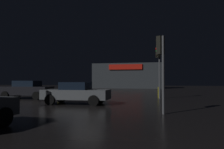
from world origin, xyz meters
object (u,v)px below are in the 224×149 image
(store_building, at_px, (128,76))
(traffic_signal_cross_left, at_px, (161,56))
(traffic_signal_opposite, at_px, (158,62))
(car_far, at_px, (76,93))
(car_near, at_px, (27,89))

(store_building, xyz_separation_m, traffic_signal_cross_left, (8.10, -37.51, 0.17))
(store_building, distance_m, traffic_signal_cross_left, 38.38)
(store_building, xyz_separation_m, traffic_signal_opposite, (7.60, -28.35, 0.65))
(car_far, bearing_deg, store_building, 93.97)
(traffic_signal_cross_left, bearing_deg, traffic_signal_opposite, 93.14)
(store_building, xyz_separation_m, car_near, (-3.60, -31.06, -1.79))
(car_near, bearing_deg, car_far, -27.93)
(traffic_signal_cross_left, xyz_separation_m, car_near, (-11.71, 6.45, -1.96))
(traffic_signal_cross_left, distance_m, car_near, 13.51)
(store_building, xyz_separation_m, car_far, (2.38, -34.23, -1.84))
(traffic_signal_cross_left, height_order, car_far, traffic_signal_cross_left)
(store_building, bearing_deg, traffic_signal_opposite, -74.99)
(traffic_signal_opposite, xyz_separation_m, car_near, (-11.21, -2.71, -2.44))
(store_building, relative_size, traffic_signal_opposite, 3.16)
(store_building, bearing_deg, traffic_signal_cross_left, -77.81)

